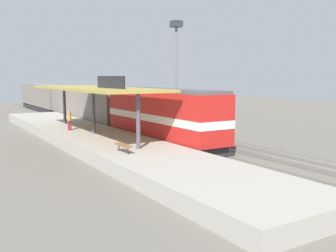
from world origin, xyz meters
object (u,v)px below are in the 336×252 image
at_px(platform_bench, 123,145).
at_px(person_waiting, 69,119).
at_px(locomotive, 162,116).
at_px(light_mast, 176,51).
at_px(passenger_carriage_front, 86,104).
at_px(passenger_carriage_rear, 43,97).

bearing_deg(platform_bench, person_waiting, 88.63).
relative_size(locomotive, light_mast, 1.23).
bearing_deg(platform_bench, locomotive, 42.30).
bearing_deg(passenger_carriage_front, locomotive, -90.00).
xyz_separation_m(platform_bench, person_waiting, (0.28, 11.59, 0.51)).
height_order(passenger_carriage_front, person_waiting, passenger_carriage_front).
xyz_separation_m(platform_bench, locomotive, (6.00, 5.46, 1.07)).
bearing_deg(platform_bench, light_mast, 48.22).
bearing_deg(person_waiting, light_mast, 15.93).
height_order(platform_bench, person_waiting, person_waiting).
xyz_separation_m(platform_bench, passenger_carriage_rear, (6.00, 44.26, 0.97)).
distance_m(platform_bench, light_mast, 21.88).
relative_size(platform_bench, passenger_carriage_rear, 0.08).
height_order(locomotive, passenger_carriage_rear, locomotive).
distance_m(locomotive, passenger_carriage_front, 18.00).
relative_size(passenger_carriage_front, person_waiting, 11.70).
bearing_deg(locomotive, light_mast, 52.01).
height_order(platform_bench, light_mast, light_mast).
bearing_deg(passenger_carriage_rear, person_waiting, -99.93).
height_order(platform_bench, passenger_carriage_rear, passenger_carriage_rear).
bearing_deg(person_waiting, platform_bench, -91.37).
bearing_deg(platform_bench, passenger_carriage_rear, 82.28).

